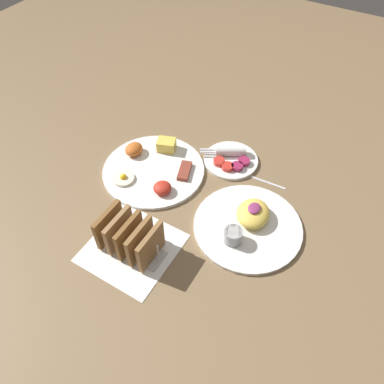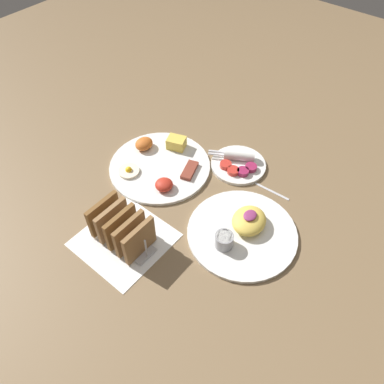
# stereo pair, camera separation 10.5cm
# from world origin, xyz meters

# --- Properties ---
(ground_plane) EXTENTS (3.00, 3.00, 0.00)m
(ground_plane) POSITION_xyz_m (0.00, 0.00, 0.00)
(ground_plane) COLOR brown
(napkin_flat) EXTENTS (0.22, 0.22, 0.00)m
(napkin_flat) POSITION_xyz_m (-0.21, 0.08, 0.00)
(napkin_flat) COLOR white
(napkin_flat) RESTS_ON ground_plane
(plate_breakfast) EXTENTS (0.31, 0.31, 0.05)m
(plate_breakfast) POSITION_xyz_m (0.05, 0.20, 0.01)
(plate_breakfast) COLOR white
(plate_breakfast) RESTS_ON ground_plane
(plate_condiments) EXTENTS (0.17, 0.18, 0.04)m
(plate_condiments) POSITION_xyz_m (0.20, 0.01, 0.01)
(plate_condiments) COLOR white
(plate_condiments) RESTS_ON ground_plane
(plate_foreground) EXTENTS (0.29, 0.29, 0.06)m
(plate_foreground) POSITION_xyz_m (0.00, -0.14, 0.01)
(plate_foreground) COLOR white
(plate_foreground) RESTS_ON ground_plane
(toast_rack) EXTENTS (0.10, 0.18, 0.10)m
(toast_rack) POSITION_xyz_m (-0.21, 0.08, 0.05)
(toast_rack) COLOR #B7B7BC
(toast_rack) RESTS_ON ground_plane
(teaspoon) EXTENTS (0.02, 0.13, 0.01)m
(teaspoon) POSITION_xyz_m (0.18, -0.10, 0.00)
(teaspoon) COLOR silver
(teaspoon) RESTS_ON ground_plane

